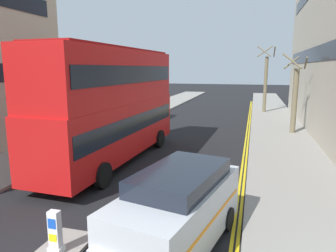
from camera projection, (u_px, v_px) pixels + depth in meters
sidewalk_right at (283, 144)px, 18.97m from camera, size 4.00×80.00×0.14m
sidewalk_left at (95, 132)px, 22.42m from camera, size 4.00×80.00×0.14m
kerb_line_outer at (247, 151)px, 17.65m from camera, size 0.10×56.00×0.01m
kerb_line_inner at (244, 150)px, 17.69m from camera, size 0.10×56.00×0.01m
keep_left_bollard at (55, 234)px, 7.66m from camera, size 0.36×0.28×1.11m
double_decker_bus_away at (113, 102)px, 15.14m from camera, size 3.11×10.89×5.64m
taxi_minivan at (177, 210)px, 7.90m from camera, size 2.84×5.10×2.12m
street_tree_near at (266, 81)px, 31.99m from camera, size 1.79×2.08×6.86m
street_tree_mid at (295, 97)px, 21.53m from camera, size 1.66×1.95×5.57m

